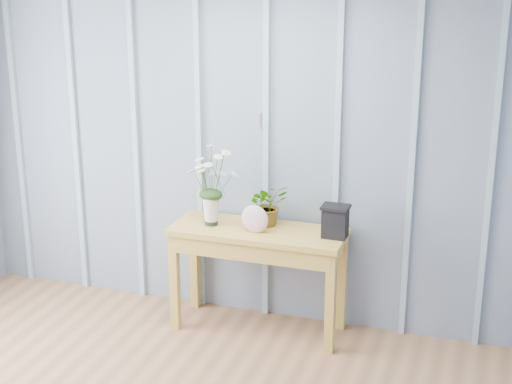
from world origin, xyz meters
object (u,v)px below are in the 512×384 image
(sideboard, at_px, (258,244))
(daisy_vase, at_px, (211,176))
(felt_disc_vessel, at_px, (255,219))
(carved_box, at_px, (335,221))

(sideboard, bearing_deg, daisy_vase, -176.55)
(sideboard, distance_m, daisy_vase, 0.58)
(daisy_vase, height_order, felt_disc_vessel, daisy_vase)
(felt_disc_vessel, distance_m, carved_box, 0.54)
(felt_disc_vessel, xyz_separation_m, carved_box, (0.53, 0.08, 0.02))
(daisy_vase, bearing_deg, sideboard, 3.45)
(sideboard, relative_size, carved_box, 5.43)
(daisy_vase, height_order, carved_box, daisy_vase)
(felt_disc_vessel, relative_size, carved_box, 0.88)
(felt_disc_vessel, bearing_deg, sideboard, 94.68)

